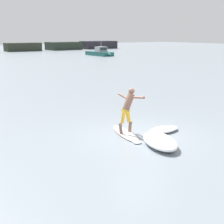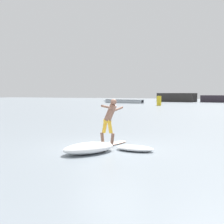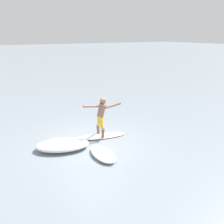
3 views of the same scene
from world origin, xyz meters
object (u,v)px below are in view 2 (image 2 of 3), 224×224
(surfer, at_px, (110,117))
(channel_marker_buoy, at_px, (159,101))
(fishing_boat_near_jetty, at_px, (123,101))
(surfboard, at_px, (107,144))

(surfer, distance_m, channel_marker_buoy, 40.19)
(channel_marker_buoy, bearing_deg, fishing_boat_near_jetty, 140.38)
(surfboard, distance_m, fishing_boat_near_jetty, 51.68)
(fishing_boat_near_jetty, xyz_separation_m, channel_marker_buoy, (10.34, -8.57, 0.42))
(fishing_boat_near_jetty, height_order, channel_marker_buoy, channel_marker_buoy)
(fishing_boat_near_jetty, bearing_deg, surfer, -66.56)
(surfer, height_order, fishing_boat_near_jetty, surfer)
(surfboard, relative_size, fishing_boat_near_jetty, 0.26)
(surfer, relative_size, channel_marker_buoy, 0.92)
(surfer, bearing_deg, channel_marker_buoy, 104.74)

